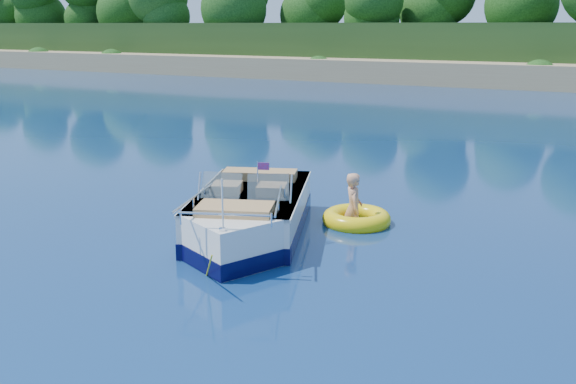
# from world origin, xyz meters

# --- Properties ---
(ground) EXTENTS (160.00, 160.00, 0.00)m
(ground) POSITION_xyz_m (0.00, 0.00, 0.00)
(ground) COLOR #091B45
(ground) RESTS_ON ground
(shoreline) EXTENTS (170.00, 59.00, 6.00)m
(shoreline) POSITION_xyz_m (0.00, 63.77, 0.98)
(shoreline) COLOR #927A54
(shoreline) RESTS_ON ground
(motorboat) EXTENTS (3.10, 5.21, 1.82)m
(motorboat) POSITION_xyz_m (-1.53, 2.66, 0.35)
(motorboat) COLOR white
(motorboat) RESTS_ON ground
(tow_tube) EXTENTS (1.66, 1.66, 0.37)m
(tow_tube) POSITION_xyz_m (-0.01, 4.34, 0.09)
(tow_tube) COLOR yellow
(tow_tube) RESTS_ON ground
(boy) EXTENTS (0.74, 0.89, 1.61)m
(boy) POSITION_xyz_m (-0.09, 4.33, 0.00)
(boy) COLOR tan
(boy) RESTS_ON ground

